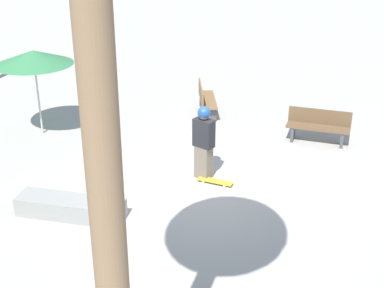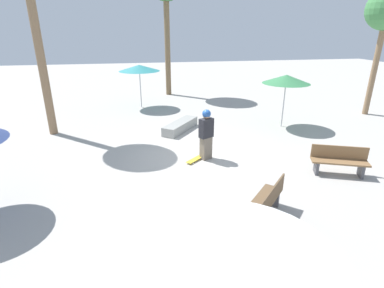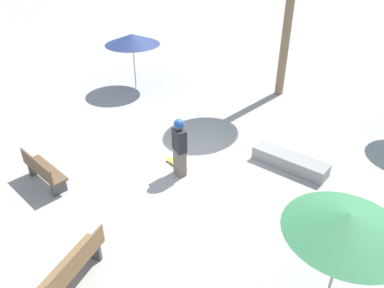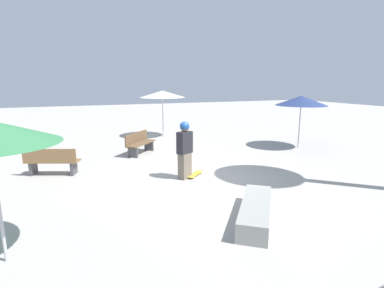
% 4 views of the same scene
% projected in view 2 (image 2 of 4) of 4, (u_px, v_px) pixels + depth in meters
% --- Properties ---
extents(ground_plane, '(60.00, 60.00, 0.00)m').
position_uv_depth(ground_plane, '(190.00, 158.00, 10.14)').
color(ground_plane, '#ADA8A0').
extents(skater_main, '(0.52, 0.43, 1.70)m').
position_uv_depth(skater_main, '(206.00, 133.00, 9.75)').
color(skater_main, '#726656').
rests_on(skater_main, ground_plane).
extents(skateboard, '(0.73, 0.68, 0.07)m').
position_uv_depth(skateboard, '(195.00, 159.00, 9.90)').
color(skateboard, gold).
rests_on(skateboard, ground_plane).
extents(concrete_ledge, '(1.76, 2.05, 0.38)m').
position_uv_depth(concrete_ledge, '(180.00, 126.00, 12.78)').
color(concrete_ledge, gray).
rests_on(concrete_ledge, ground_plane).
extents(bench_near, '(1.65, 1.00, 0.85)m').
position_uv_depth(bench_near, '(339.00, 161.00, 8.88)').
color(bench_near, '#47474C').
rests_on(bench_near, ground_plane).
extents(bench_far, '(1.41, 1.47, 0.85)m').
position_uv_depth(bench_far, '(266.00, 202.00, 6.77)').
color(bench_far, '#47474C').
rests_on(bench_far, ground_plane).
extents(shade_umbrella_teal, '(2.17, 2.17, 2.30)m').
position_uv_depth(shade_umbrella_teal, '(139.00, 68.00, 15.80)').
color(shade_umbrella_teal, '#B7B7BC').
rests_on(shade_umbrella_teal, ground_plane).
extents(shade_umbrella_white, '(2.29, 2.29, 2.36)m').
position_uv_depth(shade_umbrella_white, '(232.00, 250.00, 2.78)').
color(shade_umbrella_white, '#B7B7BC').
rests_on(shade_umbrella_white, ground_plane).
extents(shade_umbrella_green, '(2.00, 2.00, 2.27)m').
position_uv_depth(shade_umbrella_green, '(286.00, 79.00, 12.63)').
color(shade_umbrella_green, '#B7B7BC').
rests_on(shade_umbrella_green, ground_plane).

